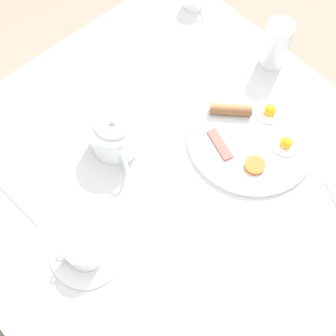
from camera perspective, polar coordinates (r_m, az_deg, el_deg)
The scene contains 7 objects.
ground_plane at distance 1.79m, azimuth 0.00°, elevation -10.91°, with size 8.00×8.00×0.00m, color gray.
table at distance 1.17m, azimuth 0.00°, elevation -2.02°, with size 0.99×0.98×0.72m.
breakfast_plate at distance 1.17m, azimuth 10.17°, elevation 3.95°, with size 0.32×0.32×0.04m.
teapot_near at distance 1.11m, azimuth -6.45°, elevation 4.12°, with size 0.19×0.12×0.11m.
teacup_with_saucer_left at distance 1.03m, azimuth -10.11°, elevation -9.92°, with size 0.16×0.16×0.06m.
water_glass_tall at distance 1.27m, azimuth 13.04°, elevation 14.46°, with size 0.07×0.07×0.13m.
fork_by_plate at distance 1.13m, azimuth -18.01°, elevation -3.67°, with size 0.17×0.03×0.00m.
Camera 1 is at (0.37, -0.33, 1.72)m, focal length 50.00 mm.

